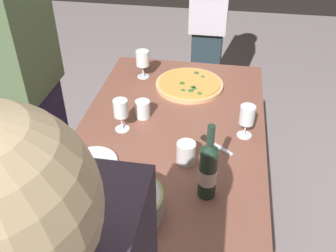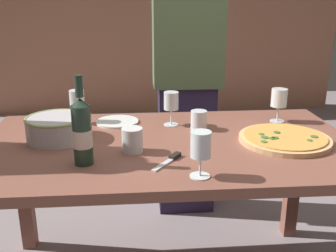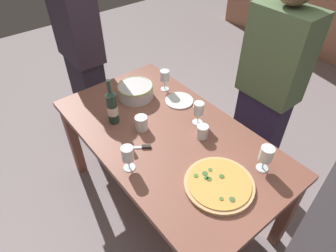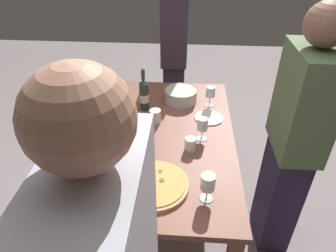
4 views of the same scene
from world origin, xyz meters
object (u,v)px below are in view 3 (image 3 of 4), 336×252
(wine_glass_near_pizza, at_px, (199,110))
(side_plate, at_px, (179,101))
(cup_amber, at_px, (202,132))
(pizza_knife, at_px, (141,147))
(cup_ceramic, at_px, (141,123))
(wine_glass_by_bottle, at_px, (266,155))
(pizza, at_px, (219,184))
(dining_table, at_px, (168,144))
(wine_glass_far_left, at_px, (165,76))
(wine_glass_far_right, at_px, (128,155))
(person_guest_left, at_px, (268,91))
(wine_bottle, at_px, (112,107))
(person_host, at_px, (82,55))
(serving_bowl, at_px, (135,91))

(wine_glass_near_pizza, distance_m, side_plate, 0.29)
(cup_amber, relative_size, pizza_knife, 0.58)
(cup_ceramic, bearing_deg, cup_amber, 40.16)
(wine_glass_by_bottle, bearing_deg, pizza, -103.77)
(cup_ceramic, bearing_deg, side_plate, 101.13)
(dining_table, distance_m, pizza_knife, 0.23)
(pizza, height_order, wine_glass_far_left, wine_glass_far_left)
(wine_glass_far_right, height_order, cup_ceramic, wine_glass_far_right)
(pizza_knife, bearing_deg, wine_glass_by_bottle, 38.34)
(dining_table, xyz_separation_m, person_guest_left, (0.18, 0.77, 0.19))
(wine_glass_near_pizza, xyz_separation_m, wine_glass_by_bottle, (0.53, 0.02, 0.00))
(dining_table, relative_size, wine_bottle, 4.86)
(person_host, bearing_deg, dining_table, 0.00)
(dining_table, distance_m, serving_bowl, 0.50)
(cup_ceramic, bearing_deg, wine_glass_far_right, -47.11)
(cup_ceramic, height_order, pizza_knife, cup_ceramic)
(pizza, xyz_separation_m, wine_bottle, (-0.82, -0.17, 0.11))
(wine_glass_near_pizza, relative_size, side_plate, 0.78)
(person_host, bearing_deg, side_plate, 17.23)
(wine_glass_far_left, height_order, person_host, person_host)
(serving_bowl, relative_size, side_plate, 1.27)
(side_plate, relative_size, person_host, 0.13)
(wine_glass_by_bottle, bearing_deg, dining_table, -156.59)
(pizza, height_order, pizza_knife, pizza)
(side_plate, bearing_deg, wine_glass_far_left, 176.37)
(wine_bottle, xyz_separation_m, wine_glass_near_pizza, (0.36, 0.43, -0.02))
(wine_glass_far_right, bearing_deg, serving_bowl, 142.81)
(serving_bowl, xyz_separation_m, wine_bottle, (0.14, -0.27, 0.07))
(wine_glass_far_left, height_order, person_guest_left, person_guest_left)
(wine_glass_near_pizza, height_order, person_guest_left, person_guest_left)
(wine_bottle, height_order, wine_glass_near_pizza, wine_bottle)
(wine_glass_far_left, xyz_separation_m, person_host, (-0.75, -0.32, -0.03))
(pizza_knife, bearing_deg, wine_bottle, 179.59)
(wine_glass_near_pizza, relative_size, cup_ceramic, 1.66)
(wine_bottle, bearing_deg, pizza_knife, -0.41)
(side_plate, distance_m, pizza_knife, 0.54)
(pizza, distance_m, wine_glass_far_right, 0.52)
(wine_glass_far_left, height_order, cup_ceramic, wine_glass_far_left)
(dining_table, distance_m, wine_glass_near_pizza, 0.31)
(person_host, bearing_deg, cup_amber, 6.57)
(side_plate, bearing_deg, wine_glass_by_bottle, -3.19)
(serving_bowl, xyz_separation_m, person_host, (-0.69, -0.09, 0.03))
(cup_ceramic, distance_m, person_guest_left, 0.93)
(wine_glass_far_left, xyz_separation_m, cup_ceramic, (0.26, -0.40, -0.07))
(side_plate, bearing_deg, pizza, -24.47)
(person_host, bearing_deg, wine_glass_far_left, 22.18)
(side_plate, bearing_deg, pizza_knife, -66.33)
(serving_bowl, height_order, person_guest_left, person_guest_left)
(wine_glass_near_pizza, bearing_deg, cup_ceramic, -118.94)
(serving_bowl, distance_m, person_guest_left, 0.96)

